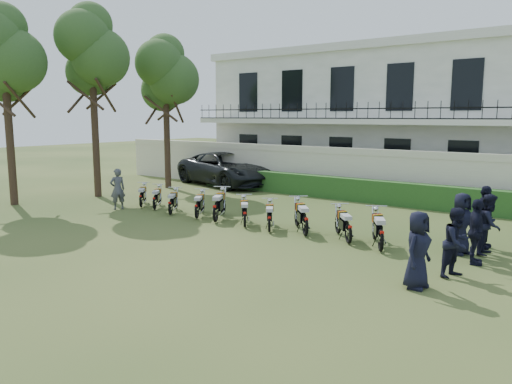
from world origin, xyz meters
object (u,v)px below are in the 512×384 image
tree_west_mid (92,51)px  motorcycle_2 (170,204)px  motorcycle_6 (269,220)px  motorcycle_9 (381,235)px  motorcycle_3 (197,207)px  officer_2 (476,232)px  suv (227,169)px  officer_4 (489,224)px  motorcycle_0 (141,198)px  inspector (118,189)px  tree_west_near (166,74)px  motorcycle_4 (216,209)px  tree_west_far (4,54)px  motorcycle_8 (349,229)px  motorcycle_7 (305,221)px  motorcycle_1 (155,200)px  officer_3 (461,224)px  officer_5 (484,217)px  motorcycle_5 (245,215)px  officer_1 (457,242)px  officer_0 (418,250)px

tree_west_mid → motorcycle_2: (6.08, -1.13, -6.24)m
motorcycle_6 → motorcycle_9: (3.84, -0.04, 0.06)m
motorcycle_3 → officer_2: officer_2 is taller
suv → officer_4: bearing=-98.1°
motorcycle_0 → inspector: 1.00m
tree_west_mid → motorcycle_3: (7.37, -1.02, -6.22)m
motorcycle_6 → tree_west_near: bearing=118.6°
tree_west_near → motorcycle_0: (3.42, -4.74, -5.46)m
motorcycle_4 → suv: (-6.02, 7.71, 0.38)m
tree_west_mid → tree_west_far: tree_west_mid is taller
motorcycle_9 → inspector: size_ratio=1.06×
tree_west_mid → motorcycle_3: bearing=-7.9°
motorcycle_0 → suv: size_ratio=0.20×
motorcycle_4 → officer_2: bearing=-28.1°
motorcycle_8 → motorcycle_7: bearing=137.5°
motorcycle_0 → motorcycle_1: motorcycle_0 is taller
officer_4 → officer_3: bearing=124.0°
officer_3 → officer_4: officer_3 is taller
motorcycle_7 → motorcycle_2: bearing=139.0°
tree_west_far → motorcycle_8: size_ratio=5.76×
tree_west_near → officer_5: (16.22, -2.97, -4.98)m
motorcycle_1 → motorcycle_4: bearing=-43.0°
tree_west_near → motorcycle_1: size_ratio=5.73×
motorcycle_5 → officer_1: 7.28m
tree_west_far → suv: tree_west_far is taller
inspector → officer_1: inspector is taller
motorcycle_4 → motorcycle_5: motorcycle_4 is taller
motorcycle_6 → suv: suv is taller
motorcycle_8 → officer_0: bearing=-82.4°
motorcycle_5 → motorcycle_7: 2.31m
tree_west_far → motorcycle_8: (14.46, 2.56, -5.81)m
motorcycle_1 → motorcycle_3: bearing=-43.8°
motorcycle_4 → motorcycle_6: size_ratio=1.23×
motorcycle_6 → inspector: size_ratio=0.89×
inspector → motorcycle_4: bearing=116.6°
motorcycle_0 → officer_2: (13.01, -0.06, 0.42)m
motorcycle_3 → officer_5: 9.58m
motorcycle_3 → suv: suv is taller
motorcycle_3 → motorcycle_6: 3.37m
tree_west_mid → officer_1: bearing=-7.2°
tree_west_mid → motorcycle_6: 12.46m
officer_5 → officer_4: bearing=-156.0°
motorcycle_3 → suv: size_ratio=0.24×
tree_west_near → motorcycle_4: (7.83, -5.07, -5.37)m
motorcycle_5 → officer_2: 7.30m
officer_1 → officer_2: size_ratio=0.98×
suv → motorcycle_0: bearing=-152.7°
motorcycle_2 → motorcycle_7: 5.88m
motorcycle_1 → motorcycle_0: bearing=141.0°
motorcycle_8 → officer_4: 3.80m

